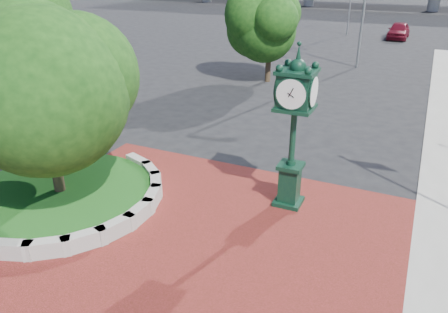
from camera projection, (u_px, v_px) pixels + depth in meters
ground at (190, 236)px, 12.99m from camera, size 200.00×200.00×0.00m
plaza at (173, 254)px, 12.16m from camera, size 12.00×12.00×0.04m
planter_wall at (116, 208)px, 13.92m from camera, size 2.96×6.77×0.54m
grass_bed at (61, 195)px, 14.83m from camera, size 6.10×6.10×0.40m
tree_planter at (43, 94)px, 13.37m from camera, size 5.20×5.20×6.33m
tree_street at (270, 32)px, 28.06m from camera, size 4.40×4.40×5.45m
post_clock at (294, 123)px, 13.47m from camera, size 1.12×1.12×5.28m
parked_car at (399, 31)px, 44.81m from camera, size 2.04×4.87×1.65m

